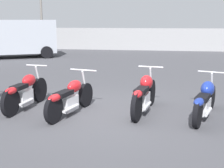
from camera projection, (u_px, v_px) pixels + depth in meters
ground_plane at (110, 113)px, 7.44m from camera, size 60.00×60.00×0.00m
fence_back at (146, 39)px, 22.58m from camera, size 40.00×0.04×1.60m
motorcycle_slot_1 at (25, 92)px, 7.70m from camera, size 0.59×2.03×1.02m
motorcycle_slot_2 at (70, 98)px, 7.22m from camera, size 0.82×2.02×0.98m
motorcycle_slot_3 at (144, 94)px, 7.36m from camera, size 0.68×2.09×1.04m
motorcycle_slot_4 at (205, 100)px, 7.00m from camera, size 0.93×2.10×0.96m
parked_van at (9, 37)px, 18.05m from camera, size 5.56×4.30×2.19m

